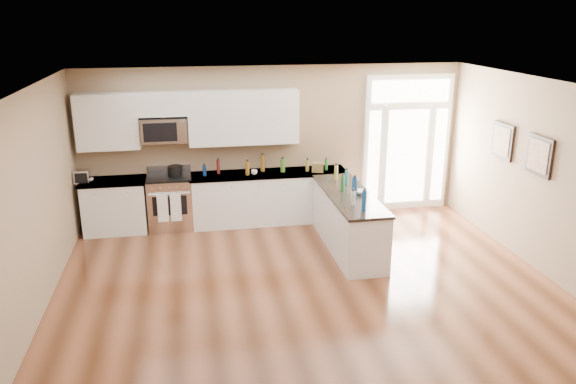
{
  "coord_description": "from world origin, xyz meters",
  "views": [
    {
      "loc": [
        -1.55,
        -5.94,
        3.69
      ],
      "look_at": [
        -0.11,
        2.0,
        1.1
      ],
      "focal_mm": 35.0,
      "sensor_mm": 36.0,
      "label": 1
    }
  ],
  "objects": [
    {
      "name": "ground",
      "position": [
        0.0,
        0.0,
        0.0
      ],
      "size": [
        8.0,
        8.0,
        0.0
      ],
      "primitive_type": "plane",
      "color": "#4D2915"
    },
    {
      "name": "room_shell",
      "position": [
        0.0,
        0.0,
        1.71
      ],
      "size": [
        8.0,
        8.0,
        8.0
      ],
      "color": "#8F785A",
      "rests_on": "ground"
    },
    {
      "name": "back_cabinet_left",
      "position": [
        -2.87,
        3.69,
        0.44
      ],
      "size": [
        1.1,
        0.66,
        0.94
      ],
      "color": "silver",
      "rests_on": "ground"
    },
    {
      "name": "back_cabinet_right",
      "position": [
        -0.16,
        3.69,
        0.44
      ],
      "size": [
        2.85,
        0.66,
        0.94
      ],
      "color": "silver",
      "rests_on": "ground"
    },
    {
      "name": "peninsula_cabinet",
      "position": [
        0.93,
        2.24,
        0.43
      ],
      "size": [
        0.69,
        2.32,
        0.94
      ],
      "color": "silver",
      "rests_on": "ground"
    },
    {
      "name": "upper_cabinet_left",
      "position": [
        -2.88,
        3.83,
        1.93
      ],
      "size": [
        1.04,
        0.33,
        0.95
      ],
      "primitive_type": "cube",
      "color": "silver",
      "rests_on": "room_shell"
    },
    {
      "name": "upper_cabinet_right",
      "position": [
        -0.57,
        3.83,
        1.93
      ],
      "size": [
        1.94,
        0.33,
        0.95
      ],
      "primitive_type": "cube",
      "color": "silver",
      "rests_on": "room_shell"
    },
    {
      "name": "upper_cabinet_short",
      "position": [
        -1.95,
        3.83,
        2.2
      ],
      "size": [
        0.82,
        0.33,
        0.4
      ],
      "primitive_type": "cube",
      "color": "silver",
      "rests_on": "room_shell"
    },
    {
      "name": "microwave",
      "position": [
        -1.95,
        3.8,
        1.76
      ],
      "size": [
        0.78,
        0.41,
        0.42
      ],
      "color": "silver",
      "rests_on": "room_shell"
    },
    {
      "name": "entry_door",
      "position": [
        2.55,
        3.95,
        1.3
      ],
      "size": [
        1.7,
        0.1,
        2.6
      ],
      "color": "white",
      "rests_on": "ground"
    },
    {
      "name": "wall_art_near",
      "position": [
        3.47,
        2.2,
        1.7
      ],
      "size": [
        0.05,
        0.58,
        0.58
      ],
      "color": "black",
      "rests_on": "room_shell"
    },
    {
      "name": "wall_art_far",
      "position": [
        3.47,
        1.2,
        1.7
      ],
      "size": [
        0.05,
        0.58,
        0.58
      ],
      "color": "black",
      "rests_on": "room_shell"
    },
    {
      "name": "kitchen_range",
      "position": [
        -1.92,
        3.69,
        0.48
      ],
      "size": [
        0.77,
        0.68,
        1.08
      ],
      "color": "silver",
      "rests_on": "ground"
    },
    {
      "name": "stockpot",
      "position": [
        -1.81,
        3.72,
        1.05
      ],
      "size": [
        0.34,
        0.34,
        0.2
      ],
      "primitive_type": "cylinder",
      "rotation": [
        0.0,
        0.0,
        0.41
      ],
      "color": "black",
      "rests_on": "kitchen_range"
    },
    {
      "name": "toaster_oven",
      "position": [
        -3.35,
        3.63,
        1.05
      ],
      "size": [
        0.26,
        0.21,
        0.22
      ],
      "primitive_type": "cube",
      "rotation": [
        0.0,
        0.0,
        -0.05
      ],
      "color": "silver",
      "rests_on": "back_cabinet_left"
    },
    {
      "name": "cardboard_box",
      "position": [
        0.72,
        3.57,
        1.02
      ],
      "size": [
        0.24,
        0.2,
        0.17
      ],
      "primitive_type": "cube",
      "rotation": [
        0.0,
        0.0,
        -0.24
      ],
      "color": "brown",
      "rests_on": "back_cabinet_right"
    },
    {
      "name": "bowl_left",
      "position": [
        -3.27,
        3.69,
        0.96
      ],
      "size": [
        0.23,
        0.23,
        0.04
      ],
      "primitive_type": "imported",
      "rotation": [
        0.0,
        0.0,
        0.38
      ],
      "color": "white",
      "rests_on": "back_cabinet_left"
    },
    {
      "name": "bowl_peninsula",
      "position": [
        1.09,
        2.18,
        0.97
      ],
      "size": [
        0.21,
        0.21,
        0.06
      ],
      "primitive_type": "imported",
      "rotation": [
        0.0,
        0.0,
        -0.08
      ],
      "color": "white",
      "rests_on": "peninsula_cabinet"
    },
    {
      "name": "cup_counter",
      "position": [
        -0.43,
        3.59,
        0.98
      ],
      "size": [
        0.14,
        0.14,
        0.08
      ],
      "primitive_type": "imported",
      "rotation": [
        0.0,
        0.0,
        -0.36
      ],
      "color": "white",
      "rests_on": "back_cabinet_right"
    },
    {
      "name": "counter_bottles",
      "position": [
        0.33,
        2.94,
        1.07
      ],
      "size": [
        2.38,
        2.46,
        0.32
      ],
      "color": "#19591E",
      "rests_on": "back_cabinet_right"
    }
  ]
}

